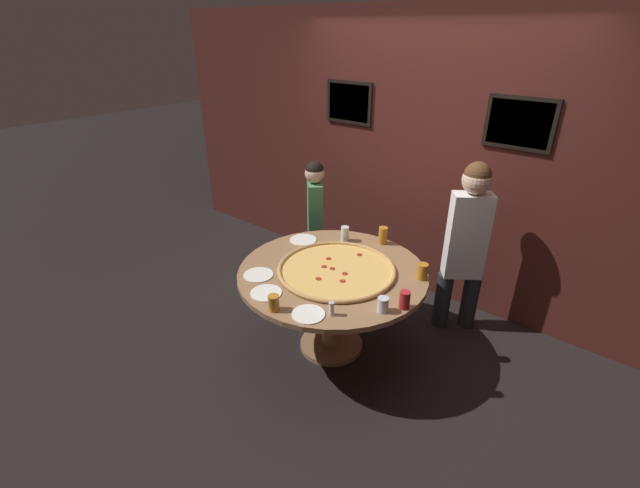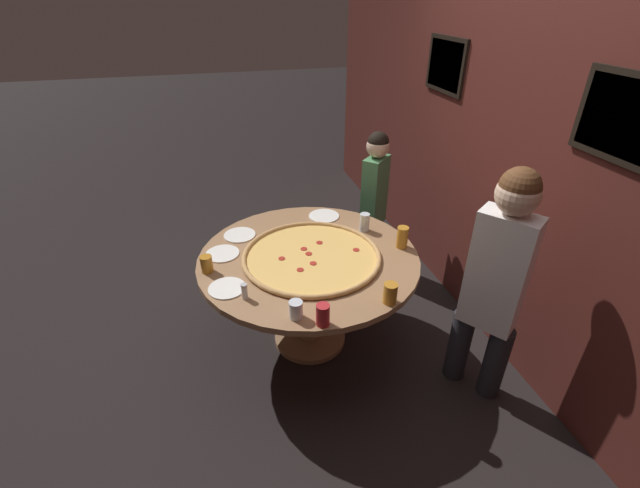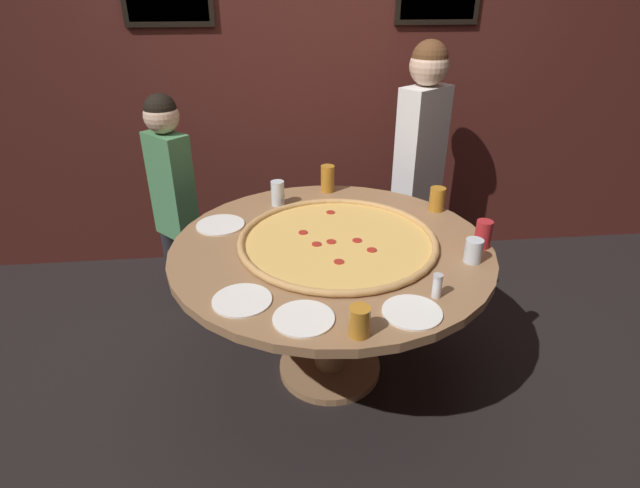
{
  "view_description": "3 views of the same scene",
  "coord_description": "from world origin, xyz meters",
  "px_view_note": "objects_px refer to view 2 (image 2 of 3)",
  "views": [
    {
      "loc": [
        1.71,
        -2.26,
        2.41
      ],
      "look_at": [
        -0.07,
        -0.07,
        0.97
      ],
      "focal_mm": 24.0,
      "sensor_mm": 36.0,
      "label": 1
    },
    {
      "loc": [
        2.31,
        -0.55,
        2.26
      ],
      "look_at": [
        -0.02,
        0.08,
        0.81
      ],
      "focal_mm": 24.0,
      "sensor_mm": 36.0,
      "label": 2
    },
    {
      "loc": [
        -0.26,
        -1.97,
        1.81
      ],
      "look_at": [
        -0.06,
        -0.08,
        0.79
      ],
      "focal_mm": 28.0,
      "sensor_mm": 36.0,
      "label": 3
    }
  ],
  "objects_px": {
    "diner_side_left": "(496,277)",
    "drink_cup_beside_pizza": "(296,310)",
    "white_plate_near_front": "(227,288)",
    "diner_far_left": "(374,195)",
    "white_plate_right_side": "(223,254)",
    "drink_cup_front_edge": "(323,315)",
    "drink_cup_far_left": "(207,264)",
    "drink_cup_far_right": "(365,222)",
    "giant_pizza": "(312,256)",
    "condiment_shaker": "(244,291)",
    "drink_cup_centre_back": "(402,237)",
    "drink_cup_near_right": "(390,293)",
    "dining_table": "(309,274)",
    "white_plate_far_back": "(324,216)",
    "white_plate_left_side": "(240,235)"
  },
  "relations": [
    {
      "from": "dining_table",
      "to": "drink_cup_beside_pizza",
      "type": "height_order",
      "value": "drink_cup_beside_pizza"
    },
    {
      "from": "drink_cup_near_right",
      "to": "white_plate_near_front",
      "type": "xyz_separation_m",
      "value": [
        -0.36,
        -0.87,
        -0.06
      ]
    },
    {
      "from": "drink_cup_far_left",
      "to": "condiment_shaker",
      "type": "relative_size",
      "value": 1.13
    },
    {
      "from": "white_plate_right_side",
      "to": "condiment_shaker",
      "type": "xyz_separation_m",
      "value": [
        0.51,
        0.09,
        0.05
      ]
    },
    {
      "from": "white_plate_far_back",
      "to": "diner_far_left",
      "type": "distance_m",
      "value": 0.63
    },
    {
      "from": "drink_cup_far_left",
      "to": "white_plate_right_side",
      "type": "distance_m",
      "value": 0.21
    },
    {
      "from": "drink_cup_beside_pizza",
      "to": "white_plate_left_side",
      "type": "height_order",
      "value": "drink_cup_beside_pizza"
    },
    {
      "from": "dining_table",
      "to": "white_plate_left_side",
      "type": "height_order",
      "value": "white_plate_left_side"
    },
    {
      "from": "drink_cup_centre_back",
      "to": "drink_cup_beside_pizza",
      "type": "distance_m",
      "value": 0.99
    },
    {
      "from": "drink_cup_far_left",
      "to": "drink_cup_beside_pizza",
      "type": "xyz_separation_m",
      "value": [
        0.56,
        0.44,
        -0.0
      ]
    },
    {
      "from": "drink_cup_centre_back",
      "to": "diner_side_left",
      "type": "distance_m",
      "value": 0.68
    },
    {
      "from": "white_plate_right_side",
      "to": "condiment_shaker",
      "type": "distance_m",
      "value": 0.52
    },
    {
      "from": "drink_cup_front_edge",
      "to": "white_plate_near_front",
      "type": "bearing_deg",
      "value": -133.87
    },
    {
      "from": "drink_cup_front_edge",
      "to": "diner_side_left",
      "type": "distance_m",
      "value": 1.02
    },
    {
      "from": "dining_table",
      "to": "white_plate_right_side",
      "type": "bearing_deg",
      "value": -106.89
    },
    {
      "from": "diner_far_left",
      "to": "white_plate_left_side",
      "type": "bearing_deg",
      "value": 156.63
    },
    {
      "from": "drink_cup_near_right",
      "to": "drink_cup_far_right",
      "type": "bearing_deg",
      "value": 169.59
    },
    {
      "from": "diner_side_left",
      "to": "white_plate_right_side",
      "type": "bearing_deg",
      "value": 24.57
    },
    {
      "from": "diner_far_left",
      "to": "white_plate_near_front",
      "type": "bearing_deg",
      "value": 174.62
    },
    {
      "from": "drink_cup_far_left",
      "to": "drink_cup_centre_back",
      "type": "bearing_deg",
      "value": 88.08
    },
    {
      "from": "drink_cup_front_edge",
      "to": "drink_cup_near_right",
      "type": "height_order",
      "value": "drink_cup_front_edge"
    },
    {
      "from": "diner_side_left",
      "to": "drink_cup_beside_pizza",
      "type": "bearing_deg",
      "value": 49.5
    },
    {
      "from": "giant_pizza",
      "to": "drink_cup_near_right",
      "type": "height_order",
      "value": "drink_cup_near_right"
    },
    {
      "from": "white_plate_far_back",
      "to": "drink_cup_front_edge",
      "type": "bearing_deg",
      "value": -15.91
    },
    {
      "from": "drink_cup_far_right",
      "to": "white_plate_far_back",
      "type": "relative_size",
      "value": 0.57
    },
    {
      "from": "white_plate_near_front",
      "to": "drink_cup_far_left",
      "type": "bearing_deg",
      "value": -154.58
    },
    {
      "from": "giant_pizza",
      "to": "diner_far_left",
      "type": "height_order",
      "value": "diner_far_left"
    },
    {
      "from": "drink_cup_far_left",
      "to": "white_plate_near_front",
      "type": "xyz_separation_m",
      "value": [
        0.21,
        0.1,
        -0.05
      ]
    },
    {
      "from": "white_plate_near_front",
      "to": "diner_far_left",
      "type": "distance_m",
      "value": 1.7
    },
    {
      "from": "giant_pizza",
      "to": "diner_far_left",
      "type": "distance_m",
      "value": 1.16
    },
    {
      "from": "drink_cup_front_edge",
      "to": "drink_cup_centre_back",
      "type": "bearing_deg",
      "value": 130.21
    },
    {
      "from": "diner_side_left",
      "to": "diner_far_left",
      "type": "distance_m",
      "value": 1.51
    },
    {
      "from": "white_plate_right_side",
      "to": "white_plate_near_front",
      "type": "bearing_deg",
      "value": -0.42
    },
    {
      "from": "drink_cup_far_left",
      "to": "white_plate_near_front",
      "type": "height_order",
      "value": "drink_cup_far_left"
    },
    {
      "from": "drink_cup_far_left",
      "to": "condiment_shaker",
      "type": "distance_m",
      "value": 0.38
    },
    {
      "from": "white_plate_left_side",
      "to": "white_plate_near_front",
      "type": "distance_m",
      "value": 0.63
    },
    {
      "from": "drink_cup_beside_pizza",
      "to": "white_plate_near_front",
      "type": "distance_m",
      "value": 0.49
    },
    {
      "from": "giant_pizza",
      "to": "condiment_shaker",
      "type": "height_order",
      "value": "condiment_shaker"
    },
    {
      "from": "white_plate_right_side",
      "to": "diner_side_left",
      "type": "bearing_deg",
      "value": 60.43
    },
    {
      "from": "dining_table",
      "to": "drink_cup_near_right",
      "type": "distance_m",
      "value": 0.7
    },
    {
      "from": "drink_cup_front_edge",
      "to": "drink_cup_beside_pizza",
      "type": "relative_size",
      "value": 1.23
    },
    {
      "from": "white_plate_far_back",
      "to": "white_plate_right_side",
      "type": "distance_m",
      "value": 0.87
    },
    {
      "from": "drink_cup_far_left",
      "to": "drink_cup_near_right",
      "type": "distance_m",
      "value": 1.13
    },
    {
      "from": "drink_cup_far_right",
      "to": "giant_pizza",
      "type": "bearing_deg",
      "value": -60.86
    },
    {
      "from": "drink_cup_far_left",
      "to": "diner_far_left",
      "type": "bearing_deg",
      "value": 120.36
    },
    {
      "from": "condiment_shaker",
      "to": "drink_cup_far_right",
      "type": "bearing_deg",
      "value": 121.52
    },
    {
      "from": "drink_cup_far_right",
      "to": "white_plate_near_front",
      "type": "distance_m",
      "value": 1.12
    },
    {
      "from": "drink_cup_far_left",
      "to": "diner_far_left",
      "type": "xyz_separation_m",
      "value": [
        -0.84,
        1.44,
        -0.07
      ]
    },
    {
      "from": "drink_cup_front_edge",
      "to": "drink_cup_far_left",
      "type": "xyz_separation_m",
      "value": [
        -0.65,
        -0.56,
        -0.01
      ]
    },
    {
      "from": "white_plate_left_side",
      "to": "diner_side_left",
      "type": "distance_m",
      "value": 1.71
    }
  ]
}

